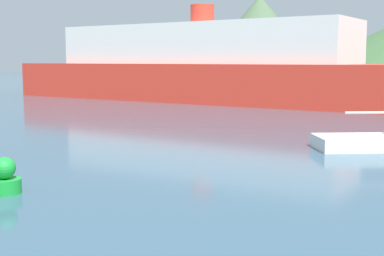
{
  "coord_description": "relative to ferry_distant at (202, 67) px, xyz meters",
  "views": [
    {
      "loc": [
        5.82,
        -2.15,
        3.42
      ],
      "look_at": [
        -0.74,
        14.0,
        1.2
      ],
      "focal_mm": 50.0,
      "sensor_mm": 36.0,
      "label": 1
    }
  ],
  "objects": [
    {
      "name": "hill_west",
      "position": [
        -10.31,
        56.87,
        4.91
      ],
      "size": [
        26.37,
        26.37,
        15.44
      ],
      "color": "#4C6647",
      "rests_on": "ground_plane"
    },
    {
      "name": "buoy_marker",
      "position": [
        6.76,
        -31.8,
        -2.42
      ],
      "size": [
        0.82,
        0.82,
        0.95
      ],
      "color": "green",
      "rests_on": "ground_plane"
    },
    {
      "name": "ferry_distant",
      "position": [
        0.0,
        0.0,
        0.0
      ],
      "size": [
        37.21,
        14.82,
        8.01
      ],
      "rotation": [
        0.0,
        0.0,
        -0.2
      ],
      "color": "red",
      "rests_on": "ground_plane"
    }
  ]
}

